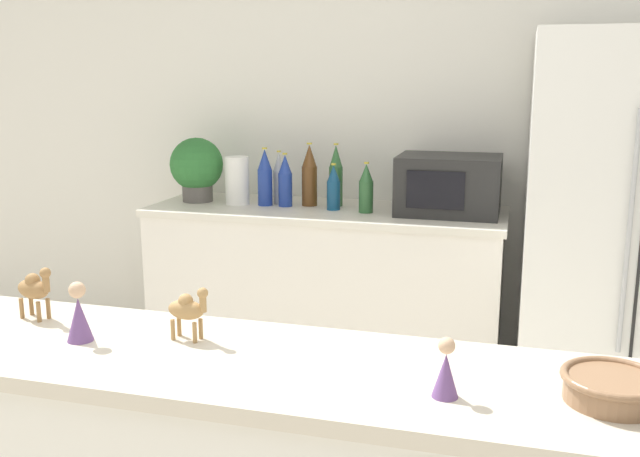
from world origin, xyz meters
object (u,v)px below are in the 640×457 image
(potted_plant, at_px, (197,167))
(camel_figurine_second, at_px, (34,288))
(back_bottle_0, at_px, (265,178))
(back_bottle_2, at_px, (366,189))
(paper_towel_roll, at_px, (237,180))
(microwave, at_px, (449,185))
(fruit_bowl, at_px, (612,387))
(back_bottle_5, at_px, (279,178))
(refrigerator, at_px, (627,236))
(camel_figurine, at_px, (188,309))
(wise_man_figurine_purple, at_px, (446,371))
(back_bottle_3, at_px, (336,176))
(wise_man_figurine_crimson, at_px, (79,316))
(back_bottle_6, at_px, (285,181))
(back_bottle_1, at_px, (333,188))
(back_bottle_4, at_px, (309,176))

(potted_plant, bearing_deg, camel_figurine_second, -76.08)
(back_bottle_0, height_order, back_bottle_2, back_bottle_0)
(paper_towel_roll, xyz_separation_m, microwave, (1.07, 0.03, 0.02))
(fruit_bowl, bearing_deg, back_bottle_5, 123.20)
(refrigerator, bearing_deg, potted_plant, 177.41)
(fruit_bowl, xyz_separation_m, camel_figurine, (-0.90, 0.08, 0.04))
(back_bottle_0, bearing_deg, camel_figurine, -74.91)
(back_bottle_2, height_order, fruit_bowl, back_bottle_2)
(wise_man_figurine_purple, bearing_deg, back_bottle_5, 116.40)
(refrigerator, xyz_separation_m, back_bottle_3, (-1.36, 0.16, 0.19))
(refrigerator, distance_m, wise_man_figurine_purple, 2.11)
(refrigerator, distance_m, back_bottle_3, 1.39)
(back_bottle_2, relative_size, wise_man_figurine_purple, 2.06)
(camel_figurine_second, xyz_separation_m, wise_man_figurine_crimson, (0.19, -0.10, -0.02))
(camel_figurine, bearing_deg, back_bottle_6, 102.12)
(refrigerator, distance_m, potted_plant, 2.11)
(back_bottle_1, bearing_deg, fruit_bowl, -62.15)
(paper_towel_roll, distance_m, back_bottle_3, 0.51)
(refrigerator, distance_m, back_bottle_2, 1.19)
(back_bottle_2, xyz_separation_m, back_bottle_4, (-0.32, 0.11, 0.04))
(back_bottle_1, bearing_deg, back_bottle_2, -8.21)
(refrigerator, relative_size, back_bottle_0, 5.94)
(paper_towel_roll, relative_size, fruit_bowl, 1.28)
(refrigerator, relative_size, potted_plant, 5.25)
(refrigerator, relative_size, back_bottle_5, 6.38)
(potted_plant, height_order, paper_towel_roll, potted_plant)
(back_bottle_2, height_order, camel_figurine_second, back_bottle_2)
(back_bottle_6, distance_m, camel_figurine_second, 1.94)
(paper_towel_roll, relative_size, back_bottle_0, 0.83)
(back_bottle_1, bearing_deg, back_bottle_4, 151.29)
(back_bottle_0, distance_m, back_bottle_4, 0.23)
(back_bottle_0, height_order, back_bottle_1, back_bottle_0)
(back_bottle_4, xyz_separation_m, fruit_bowl, (1.21, -2.10, -0.07))
(back_bottle_6, bearing_deg, back_bottle_1, -6.22)
(back_bottle_0, bearing_deg, back_bottle_3, 13.59)
(paper_towel_roll, xyz_separation_m, back_bottle_2, (0.69, -0.05, -0.01))
(back_bottle_6, bearing_deg, refrigerator, -2.93)
(microwave, bearing_deg, camel_figurine, -101.15)
(camel_figurine_second, height_order, wise_man_figurine_crimson, wise_man_figurine_crimson)
(camel_figurine, bearing_deg, microwave, 78.85)
(paper_towel_roll, bearing_deg, camel_figurine_second, -82.63)
(back_bottle_2, relative_size, wise_man_figurine_crimson, 1.75)
(back_bottle_1, height_order, back_bottle_4, back_bottle_4)
(back_bottle_2, bearing_deg, back_bottle_6, 173.00)
(camel_figurine, bearing_deg, wise_man_figurine_crimson, -162.68)
(refrigerator, relative_size, microwave, 3.66)
(back_bottle_2, xyz_separation_m, back_bottle_3, (-0.19, 0.13, 0.04))
(back_bottle_2, xyz_separation_m, camel_figurine, (-0.01, -1.91, 0.01))
(refrigerator, height_order, wise_man_figurine_crimson, refrigerator)
(microwave, bearing_deg, back_bottle_2, -168.80)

